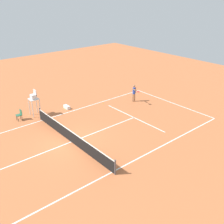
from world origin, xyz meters
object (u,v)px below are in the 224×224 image
tennis_ball (103,103)px  umpire_chair (34,99)px  equipment_bag (67,107)px  player_serving (134,92)px  courtside_chair_near (20,114)px

tennis_ball → umpire_chair: 6.85m
tennis_ball → umpire_chair: umpire_chair is taller
umpire_chair → equipment_bag: 3.34m
umpire_chair → equipment_bag: (-0.53, -2.95, -1.46)m
tennis_ball → player_serving: bearing=-119.1°
umpire_chair → equipment_bag: size_ratio=3.17×
umpire_chair → courtside_chair_near: (-0.05, 1.49, -1.07)m
umpire_chair → player_serving: bearing=-110.5°
umpire_chair → courtside_chair_near: bearing=91.9°
player_serving → equipment_bag: 6.92m
equipment_bag → player_serving: bearing=-114.9°
courtside_chair_near → equipment_bag: (-0.48, -4.44, -0.38)m
player_serving → tennis_ball: bearing=-17.7°
tennis_ball → courtside_chair_near: (1.83, 7.88, 0.50)m
tennis_ball → courtside_chair_near: 8.11m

